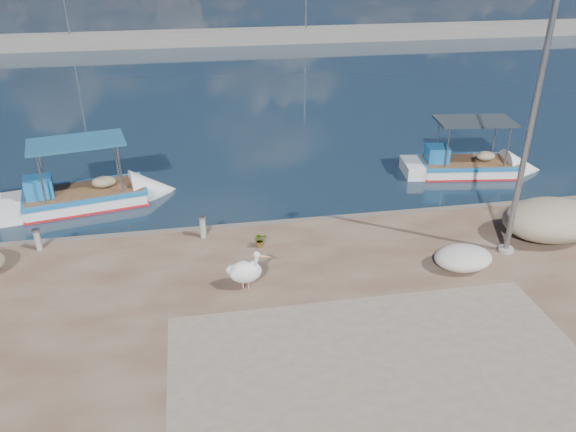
{
  "coord_description": "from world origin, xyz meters",
  "views": [
    {
      "loc": [
        -2.57,
        -10.69,
        8.77
      ],
      "look_at": [
        0.0,
        3.8,
        1.3
      ],
      "focal_mm": 35.0,
      "sensor_mm": 36.0,
      "label": 1
    }
  ],
  "objects_px": {
    "lamp_post": "(527,143)",
    "bollard_near": "(203,226)",
    "boat_right": "(466,168)",
    "boat_left": "(84,199)",
    "pelican": "(246,271)"
  },
  "relations": [
    {
      "from": "lamp_post",
      "to": "bollard_near",
      "type": "xyz_separation_m",
      "value": [
        -8.6,
        2.33,
        -2.91
      ]
    },
    {
      "from": "boat_left",
      "to": "bollard_near",
      "type": "distance_m",
      "value": 5.83
    },
    {
      "from": "lamp_post",
      "to": "bollard_near",
      "type": "relative_size",
      "value": 9.75
    },
    {
      "from": "boat_right",
      "to": "lamp_post",
      "type": "distance_m",
      "value": 8.02
    },
    {
      "from": "pelican",
      "to": "bollard_near",
      "type": "xyz_separation_m",
      "value": [
        -0.99,
        2.96,
        -0.14
      ]
    },
    {
      "from": "boat_left",
      "to": "boat_right",
      "type": "xyz_separation_m",
      "value": [
        14.86,
        0.4,
        -0.02
      ]
    },
    {
      "from": "pelican",
      "to": "bollard_near",
      "type": "distance_m",
      "value": 3.12
    },
    {
      "from": "boat_left",
      "to": "bollard_near",
      "type": "height_order",
      "value": "boat_left"
    },
    {
      "from": "boat_right",
      "to": "lamp_post",
      "type": "height_order",
      "value": "lamp_post"
    },
    {
      "from": "boat_right",
      "to": "pelican",
      "type": "relative_size",
      "value": 4.73
    },
    {
      "from": "bollard_near",
      "to": "pelican",
      "type": "bearing_deg",
      "value": -71.52
    },
    {
      "from": "boat_right",
      "to": "bollard_near",
      "type": "relative_size",
      "value": 7.74
    },
    {
      "from": "boat_left",
      "to": "lamp_post",
      "type": "bearing_deg",
      "value": -38.44
    },
    {
      "from": "lamp_post",
      "to": "bollard_near",
      "type": "bearing_deg",
      "value": 164.81
    },
    {
      "from": "boat_right",
      "to": "bollard_near",
      "type": "bearing_deg",
      "value": -149.83
    }
  ]
}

